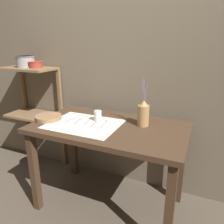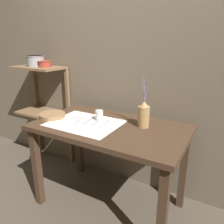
# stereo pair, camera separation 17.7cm
# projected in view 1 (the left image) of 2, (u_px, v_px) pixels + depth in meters

# --- Properties ---
(ground_plane) EXTENTS (12.00, 12.00, 0.00)m
(ground_plane) POSITION_uv_depth(u_px,v_px,m) (110.00, 204.00, 2.06)
(ground_plane) COLOR brown
(stone_wall_back) EXTENTS (7.00, 0.06, 2.40)m
(stone_wall_back) POSITION_uv_depth(u_px,v_px,m) (130.00, 70.00, 2.11)
(stone_wall_back) COLOR #6B5E4C
(stone_wall_back) RESTS_ON ground_plane
(wooden_table) EXTENTS (1.28, 0.74, 0.79)m
(wooden_table) POSITION_uv_depth(u_px,v_px,m) (109.00, 137.00, 1.85)
(wooden_table) COLOR #422D1E
(wooden_table) RESTS_ON ground_plane
(wooden_shelf_unit) EXTENTS (0.58, 0.34, 1.19)m
(wooden_shelf_unit) POSITION_uv_depth(u_px,v_px,m) (34.00, 99.00, 2.47)
(wooden_shelf_unit) COLOR brown
(wooden_shelf_unit) RESTS_ON ground_plane
(linen_cloth) EXTENTS (0.59, 0.46, 0.00)m
(linen_cloth) POSITION_uv_depth(u_px,v_px,m) (84.00, 124.00, 1.84)
(linen_cloth) COLOR silver
(linen_cloth) RESTS_ON wooden_table
(pitcher_with_flowers) EXTENTS (0.09, 0.09, 0.42)m
(pitcher_with_flowers) POSITION_uv_depth(u_px,v_px,m) (143.00, 114.00, 1.78)
(pitcher_with_flowers) COLOR #A87F4C
(pitcher_with_flowers) RESTS_ON wooden_table
(wooden_bowl) EXTENTS (0.23, 0.23, 0.04)m
(wooden_bowl) POSITION_uv_depth(u_px,v_px,m) (48.00, 117.00, 1.94)
(wooden_bowl) COLOR #8E6B47
(wooden_bowl) RESTS_ON wooden_table
(glass_tumbler_near) EXTENTS (0.07, 0.07, 0.09)m
(glass_tumbler_near) POSITION_uv_depth(u_px,v_px,m) (98.00, 116.00, 1.90)
(glass_tumbler_near) COLOR silver
(glass_tumbler_near) RESTS_ON wooden_table
(knife_center) EXTENTS (0.02, 0.18, 0.00)m
(knife_center) POSITION_uv_depth(u_px,v_px,m) (72.00, 119.00, 1.95)
(knife_center) COLOR #939399
(knife_center) RESTS_ON wooden_table
(fork_outer) EXTENTS (0.03, 0.18, 0.00)m
(fork_outer) POSITION_uv_depth(u_px,v_px,m) (78.00, 121.00, 1.90)
(fork_outer) COLOR #939399
(fork_outer) RESTS_ON wooden_table
(fork_inner) EXTENTS (0.04, 0.17, 0.00)m
(fork_inner) POSITION_uv_depth(u_px,v_px,m) (87.00, 122.00, 1.88)
(fork_inner) COLOR #939399
(fork_inner) RESTS_ON wooden_table
(spoon_outer) EXTENTS (0.04, 0.19, 0.02)m
(spoon_outer) POSITION_uv_depth(u_px,v_px,m) (97.00, 121.00, 1.89)
(spoon_outer) COLOR #939399
(spoon_outer) RESTS_ON wooden_table
(spoon_inner) EXTENTS (0.03, 0.19, 0.02)m
(spoon_inner) POSITION_uv_depth(u_px,v_px,m) (106.00, 122.00, 1.87)
(spoon_inner) COLOR #939399
(spoon_inner) RESTS_ON wooden_table
(metal_pot_large) EXTENTS (0.20, 0.20, 0.12)m
(metal_pot_large) POSITION_uv_depth(u_px,v_px,m) (25.00, 61.00, 2.32)
(metal_pot_large) COLOR #939399
(metal_pot_large) RESTS_ON wooden_shelf_unit
(metal_pot_small) EXTENTS (0.14, 0.14, 0.07)m
(metal_pot_small) POSITION_uv_depth(u_px,v_px,m) (36.00, 64.00, 2.27)
(metal_pot_small) COLOR #9E3828
(metal_pot_small) RESTS_ON wooden_shelf_unit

